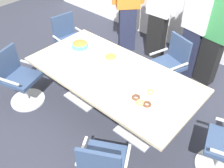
% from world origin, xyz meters
% --- Properties ---
extents(ground_plane, '(10.00, 10.00, 0.01)m').
position_xyz_m(ground_plane, '(0.00, 0.00, -0.01)').
color(ground_plane, '#2D303D').
extents(conference_table, '(2.40, 1.20, 0.75)m').
position_xyz_m(conference_table, '(0.00, 0.00, 0.63)').
color(conference_table, '#CCB793').
rests_on(conference_table, ground).
extents(office_chair_1, '(0.68, 0.68, 0.91)m').
position_xyz_m(office_chair_1, '(0.29, 1.09, 0.41)').
color(office_chair_1, silver).
rests_on(office_chair_1, ground).
extents(office_chair_2, '(0.60, 0.60, 0.91)m').
position_xyz_m(office_chair_2, '(-1.52, 0.49, 0.41)').
color(office_chair_2, silver).
rests_on(office_chair_2, ground).
extents(office_chair_3, '(0.68, 0.68, 0.91)m').
position_xyz_m(office_chair_3, '(-1.23, -0.75, 0.41)').
color(office_chair_3, silver).
rests_on(office_chair_3, ground).
extents(office_chair_4, '(0.74, 0.74, 0.91)m').
position_xyz_m(office_chair_4, '(0.76, -0.99, 0.41)').
color(office_chair_4, silver).
rests_on(office_chair_4, ground).
extents(person_standing_0, '(0.47, 0.51, 1.88)m').
position_xyz_m(person_standing_0, '(-1.01, 1.57, 0.99)').
color(person_standing_0, '#232842').
rests_on(person_standing_0, ground).
extents(person_standing_1, '(0.61, 0.24, 1.84)m').
position_xyz_m(person_standing_1, '(-0.41, 1.74, 0.97)').
color(person_standing_1, black).
rests_on(person_standing_1, ground).
extents(person_standing_2, '(0.61, 0.30, 1.85)m').
position_xyz_m(person_standing_2, '(0.35, 1.66, 0.97)').
color(person_standing_2, '#232842').
rests_on(person_standing_2, ground).
extents(person_standing_3, '(0.62, 0.27, 1.77)m').
position_xyz_m(person_standing_3, '(0.69, 1.67, 0.92)').
color(person_standing_3, black).
rests_on(person_standing_3, ground).
extents(snack_bowl_chips_yellow, '(0.20, 0.20, 0.09)m').
position_xyz_m(snack_bowl_chips_yellow, '(-0.21, 0.21, 0.79)').
color(snack_bowl_chips_yellow, white).
rests_on(snack_bowl_chips_yellow, conference_table).
extents(snack_bowl_pretzels, '(0.26, 0.26, 0.09)m').
position_xyz_m(snack_bowl_pretzels, '(-0.82, 0.16, 0.80)').
color(snack_bowl_pretzels, '#4C9EC6').
rests_on(snack_bowl_pretzels, conference_table).
extents(donut_platter, '(0.34, 0.34, 0.04)m').
position_xyz_m(donut_platter, '(0.65, -0.12, 0.77)').
color(donut_platter, white).
rests_on(donut_platter, conference_table).
extents(plate_stack, '(0.23, 0.23, 0.04)m').
position_xyz_m(plate_stack, '(-0.50, -0.28, 0.77)').
color(plate_stack, white).
rests_on(plate_stack, conference_table).
extents(napkin_pile, '(0.14, 0.14, 0.08)m').
position_xyz_m(napkin_pile, '(-0.82, -0.35, 0.79)').
color(napkin_pile, white).
rests_on(napkin_pile, conference_table).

